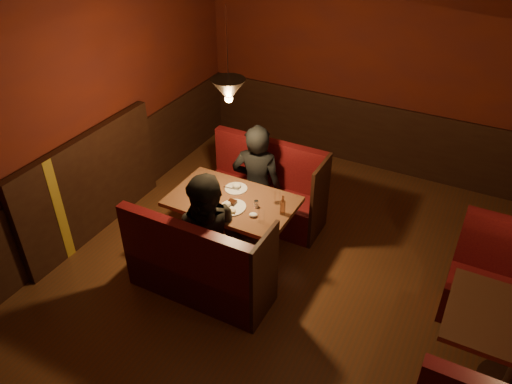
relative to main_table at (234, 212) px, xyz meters
The scene contains 6 objects.
room 1.27m from the main_table, 39.71° to the right, with size 6.02×7.02×2.92m.
main_table is the anchor object (origin of this frame).
main_bench_far 0.83m from the main_table, 88.91° to the left, with size 1.54×0.55×1.05m.
main_bench_near 0.83m from the main_table, 88.91° to the right, with size 1.54×0.55×1.05m.
diner_a 0.72m from the main_table, 94.10° to the left, with size 0.63×0.41×1.72m, color black.
diner_b 0.67m from the main_table, 82.96° to the right, with size 0.85×0.66×1.74m, color black.
Camera 1 is at (1.13, -3.09, 3.96)m, focal length 35.00 mm.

